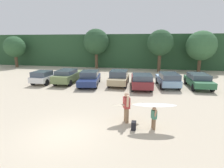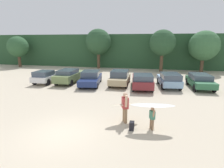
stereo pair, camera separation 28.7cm
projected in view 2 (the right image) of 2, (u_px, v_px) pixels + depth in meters
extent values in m
plane|color=beige|center=(62.00, 133.00, 9.24)|extent=(120.00, 120.00, 0.00)
cube|color=#284C2D|center=(130.00, 50.00, 36.26)|extent=(108.00, 12.00, 5.68)
cylinder|color=brown|center=(20.00, 61.00, 32.68)|extent=(0.52, 0.52, 2.03)
sphere|color=#2D5633|center=(18.00, 47.00, 32.09)|extent=(3.61, 3.61, 3.61)
cylinder|color=brown|center=(99.00, 61.00, 30.87)|extent=(0.50, 0.50, 2.64)
sphere|color=#284C2D|center=(98.00, 42.00, 30.15)|extent=(4.21, 4.21, 4.21)
cylinder|color=brown|center=(161.00, 63.00, 27.46)|extent=(0.48, 0.48, 2.68)
sphere|color=#284C2D|center=(163.00, 43.00, 26.77)|extent=(3.81, 3.81, 3.81)
cylinder|color=brown|center=(202.00, 65.00, 26.93)|extent=(0.48, 0.48, 2.06)
sphere|color=#38663D|center=(204.00, 46.00, 26.28)|extent=(4.30, 4.30, 4.30)
cube|color=white|center=(48.00, 77.00, 20.47)|extent=(1.76, 4.06, 0.55)
cube|color=#3F4C5B|center=(44.00, 73.00, 19.61)|extent=(1.61, 1.94, 0.52)
cylinder|color=black|center=(48.00, 77.00, 21.96)|extent=(0.22, 0.70, 0.70)
cylinder|color=black|center=(60.00, 77.00, 21.63)|extent=(0.22, 0.70, 0.70)
cylinder|color=black|center=(35.00, 82.00, 19.43)|extent=(0.22, 0.70, 0.70)
cylinder|color=black|center=(48.00, 82.00, 19.10)|extent=(0.22, 0.70, 0.70)
cube|color=#6B7F4C|center=(70.00, 76.00, 20.39)|extent=(1.84, 4.72, 0.75)
cube|color=#3F4C5B|center=(68.00, 72.00, 19.78)|extent=(1.69, 2.32, 0.44)
cylinder|color=black|center=(69.00, 77.00, 22.12)|extent=(0.22, 0.69, 0.69)
cylinder|color=black|center=(82.00, 77.00, 21.78)|extent=(0.22, 0.69, 0.69)
cylinder|color=black|center=(56.00, 82.00, 19.16)|extent=(0.22, 0.69, 0.69)
cylinder|color=black|center=(71.00, 83.00, 18.82)|extent=(0.22, 0.69, 0.69)
cube|color=navy|center=(91.00, 79.00, 19.30)|extent=(2.64, 5.03, 0.57)
cube|color=#3F4C5B|center=(91.00, 74.00, 19.22)|extent=(2.06, 2.42, 0.62)
cylinder|color=black|center=(86.00, 79.00, 20.94)|extent=(0.32, 0.63, 0.60)
cylinder|color=black|center=(100.00, 79.00, 20.86)|extent=(0.32, 0.63, 0.60)
cylinder|color=black|center=(80.00, 86.00, 17.87)|extent=(0.32, 0.63, 0.60)
cylinder|color=black|center=(97.00, 86.00, 17.79)|extent=(0.32, 0.63, 0.60)
cube|color=tan|center=(120.00, 79.00, 19.36)|extent=(1.99, 4.27, 0.61)
cube|color=#3F4C5B|center=(120.00, 74.00, 19.13)|extent=(1.78, 2.23, 0.63)
cylinder|color=black|center=(114.00, 79.00, 20.91)|extent=(0.24, 0.62, 0.61)
cylinder|color=black|center=(129.00, 80.00, 20.61)|extent=(0.24, 0.62, 0.61)
cylinder|color=black|center=(110.00, 85.00, 18.25)|extent=(0.24, 0.62, 0.61)
cylinder|color=black|center=(126.00, 85.00, 17.96)|extent=(0.24, 0.62, 0.61)
cube|color=maroon|center=(142.00, 81.00, 18.15)|extent=(2.36, 4.78, 0.72)
cube|color=#3F4C5B|center=(143.00, 77.00, 17.07)|extent=(1.97, 2.31, 0.48)
cylinder|color=black|center=(133.00, 81.00, 19.80)|extent=(0.28, 0.64, 0.63)
cylinder|color=black|center=(150.00, 81.00, 19.61)|extent=(0.28, 0.64, 0.63)
cylinder|color=black|center=(133.00, 88.00, 16.86)|extent=(0.28, 0.64, 0.63)
cylinder|color=black|center=(152.00, 89.00, 16.67)|extent=(0.28, 0.64, 0.63)
cube|color=#84ADD1|center=(169.00, 81.00, 18.48)|extent=(2.29, 4.18, 0.62)
cube|color=#3F4C5B|center=(171.00, 76.00, 17.72)|extent=(1.94, 2.57, 0.53)
cylinder|color=black|center=(158.00, 81.00, 19.90)|extent=(0.30, 0.68, 0.66)
cylinder|color=black|center=(174.00, 81.00, 19.76)|extent=(0.30, 0.68, 0.66)
cylinder|color=black|center=(163.00, 87.00, 17.35)|extent=(0.30, 0.68, 0.66)
cylinder|color=black|center=(180.00, 87.00, 17.21)|extent=(0.30, 0.68, 0.66)
cube|color=#2D6642|center=(200.00, 82.00, 17.96)|extent=(2.10, 4.35, 0.55)
cube|color=#3F4C5B|center=(200.00, 77.00, 17.97)|extent=(1.85, 2.60, 0.47)
cylinder|color=black|center=(187.00, 81.00, 19.50)|extent=(0.26, 0.72, 0.71)
cylinder|color=black|center=(204.00, 82.00, 19.25)|extent=(0.26, 0.72, 0.71)
cylinder|color=black|center=(195.00, 88.00, 16.80)|extent=(0.26, 0.72, 0.71)
cylinder|color=black|center=(214.00, 89.00, 16.55)|extent=(0.26, 0.72, 0.71)
cylinder|color=#8C6B4C|center=(126.00, 116.00, 10.33)|extent=(0.20, 0.20, 0.84)
cylinder|color=#8C6B4C|center=(124.00, 114.00, 10.62)|extent=(0.20, 0.20, 0.84)
cube|color=#B23838|center=(125.00, 103.00, 10.30)|extent=(0.46, 0.52, 0.65)
sphere|color=#D8AD8C|center=(125.00, 95.00, 10.19)|extent=(0.27, 0.27, 0.27)
cylinder|color=#D8AD8C|center=(126.00, 101.00, 10.03)|extent=(0.22, 0.27, 0.70)
cylinder|color=#D8AD8C|center=(124.00, 99.00, 10.49)|extent=(0.23, 0.30, 0.70)
cylinder|color=#8C6B4C|center=(153.00, 125.00, 9.53)|extent=(0.14, 0.14, 0.59)
cylinder|color=#8C6B4C|center=(151.00, 123.00, 9.73)|extent=(0.14, 0.14, 0.59)
cube|color=#3F7F66|center=(152.00, 115.00, 9.51)|extent=(0.32, 0.36, 0.45)
sphere|color=tan|center=(153.00, 109.00, 9.44)|extent=(0.19, 0.19, 0.19)
cylinder|color=tan|center=(154.00, 114.00, 9.33)|extent=(0.19, 0.27, 0.48)
cylinder|color=tan|center=(151.00, 112.00, 9.64)|extent=(0.18, 0.26, 0.48)
ellipsoid|color=beige|center=(126.00, 104.00, 10.41)|extent=(1.90, 1.43, 0.15)
ellipsoid|color=white|center=(153.00, 105.00, 9.47)|extent=(2.38, 0.96, 0.07)
cube|color=black|center=(132.00, 126.00, 9.57)|extent=(0.24, 0.34, 0.45)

